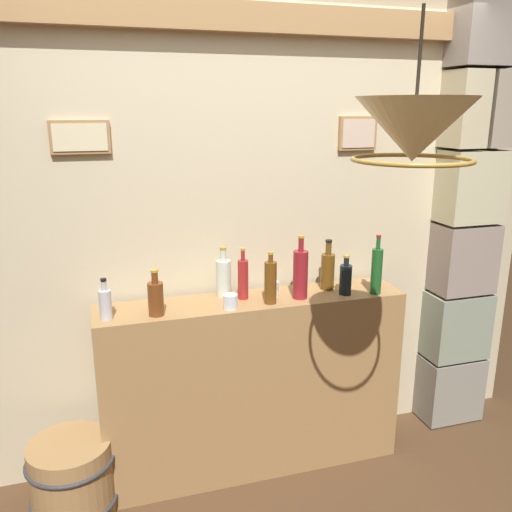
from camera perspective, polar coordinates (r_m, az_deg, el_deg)
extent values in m
cube|color=beige|center=(2.92, -1.64, 3.08)|extent=(3.65, 0.08, 2.68)
cube|color=#9E7547|center=(2.83, -1.48, 24.35)|extent=(3.65, 0.10, 0.14)
cube|color=#9E7547|center=(2.71, -18.47, 12.07)|extent=(0.28, 0.03, 0.16)
cube|color=beige|center=(2.69, -18.48, 12.06)|extent=(0.25, 0.01, 0.13)
cube|color=#9E7547|center=(3.05, 10.88, 12.88)|extent=(0.22, 0.03, 0.18)
cube|color=#CCAE97|center=(3.03, 11.02, 12.86)|extent=(0.19, 0.01, 0.15)
cube|color=gray|center=(3.80, 19.89, -12.93)|extent=(0.39, 0.28, 0.42)
cube|color=gray|center=(3.62, 20.53, -6.79)|extent=(0.38, 0.28, 0.42)
cube|color=gray|center=(3.48, 21.21, -0.10)|extent=(0.36, 0.28, 0.42)
cube|color=#C2BB94|center=(3.40, 21.93, 7.04)|extent=(0.36, 0.28, 0.42)
cube|color=#C4B990|center=(3.31, 21.25, 14.55)|extent=(0.18, 0.28, 0.42)
cube|color=gray|center=(3.44, 24.09, 14.26)|extent=(0.19, 0.28, 0.42)
cube|color=gray|center=(3.40, 23.52, 21.77)|extent=(0.40, 0.28, 0.42)
cube|color=#9E7547|center=(3.00, -0.28, -13.73)|extent=(1.64, 0.32, 1.01)
cylinder|color=silver|center=(2.61, -15.95, -5.09)|extent=(0.06, 0.06, 0.14)
cylinder|color=silver|center=(2.58, -16.11, -3.11)|extent=(0.02, 0.02, 0.05)
cylinder|color=black|center=(2.57, -16.16, -2.48)|extent=(0.03, 0.03, 0.01)
cylinder|color=maroon|center=(2.77, -1.41, -2.57)|extent=(0.06, 0.06, 0.21)
cylinder|color=maroon|center=(2.73, -1.42, 0.06)|extent=(0.02, 0.02, 0.05)
cylinder|color=#B7932D|center=(2.72, -1.43, 0.74)|extent=(0.02, 0.02, 0.01)
cylinder|color=black|center=(2.88, 9.64, -2.56)|extent=(0.07, 0.07, 0.16)
cylinder|color=black|center=(2.85, 9.74, -0.58)|extent=(0.03, 0.03, 0.04)
cylinder|color=#B7932D|center=(2.84, 9.76, -0.04)|extent=(0.03, 0.03, 0.01)
cylinder|color=maroon|center=(2.78, 4.81, -2.03)|extent=(0.08, 0.08, 0.26)
cylinder|color=maroon|center=(2.74, 4.89, 1.25)|extent=(0.03, 0.03, 0.07)
cylinder|color=#B7932D|center=(2.73, 4.91, 2.09)|extent=(0.03, 0.03, 0.01)
cylinder|color=brown|center=(2.94, 7.75, -1.70)|extent=(0.07, 0.07, 0.20)
cylinder|color=brown|center=(2.91, 7.84, 0.83)|extent=(0.03, 0.03, 0.07)
cylinder|color=black|center=(2.90, 7.87, 1.62)|extent=(0.04, 0.04, 0.01)
cylinder|color=brown|center=(2.70, 1.58, -2.91)|extent=(0.06, 0.06, 0.22)
cylinder|color=brown|center=(2.66, 1.60, -0.24)|extent=(0.02, 0.02, 0.04)
cylinder|color=#B7932D|center=(2.66, 1.60, 0.32)|extent=(0.03, 0.03, 0.01)
cylinder|color=brown|center=(2.60, -10.77, -4.60)|extent=(0.08, 0.08, 0.16)
cylinder|color=brown|center=(2.57, -10.89, -2.30)|extent=(0.03, 0.03, 0.06)
cylinder|color=#B7932D|center=(2.56, -10.93, -1.59)|extent=(0.04, 0.04, 0.01)
cylinder|color=silver|center=(2.82, -3.52, -2.42)|extent=(0.08, 0.08, 0.19)
cylinder|color=silver|center=(2.78, -3.56, 0.11)|extent=(0.03, 0.03, 0.06)
cylinder|color=#B7932D|center=(2.77, -3.58, 0.87)|extent=(0.04, 0.04, 0.01)
cylinder|color=#1B5421|center=(2.91, 12.88, -1.64)|extent=(0.06, 0.06, 0.25)
cylinder|color=#1B5421|center=(2.87, 13.07, 1.35)|extent=(0.02, 0.02, 0.06)
cylinder|color=maroon|center=(2.86, 13.12, 2.09)|extent=(0.03, 0.03, 0.01)
cylinder|color=silver|center=(2.82, 1.73, -3.56)|extent=(0.07, 0.07, 0.08)
cylinder|color=silver|center=(2.66, -2.78, -4.94)|extent=(0.07, 0.07, 0.07)
cone|color=beige|center=(1.92, 16.71, 12.96)|extent=(0.41, 0.41, 0.22)
cylinder|color=black|center=(1.93, 17.32, 20.39)|extent=(0.01, 0.01, 0.29)
torus|color=#AD8433|center=(1.93, 16.47, 9.94)|extent=(0.42, 0.42, 0.02)
cylinder|color=#9E7547|center=(2.98, -19.20, -21.79)|extent=(0.40, 0.40, 0.41)
torus|color=#333338|center=(2.92, -19.41, -20.00)|extent=(0.43, 0.43, 0.02)
torus|color=#333338|center=(3.05, -19.00, -23.50)|extent=(0.43, 0.43, 0.02)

